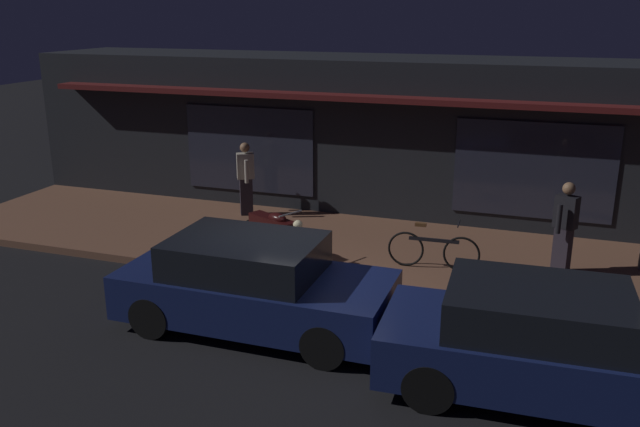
% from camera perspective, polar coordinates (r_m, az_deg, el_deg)
% --- Properties ---
extents(ground_plane, '(60.00, 60.00, 0.00)m').
position_cam_1_polar(ground_plane, '(10.73, -1.48, -8.73)').
color(ground_plane, black).
extents(sidewalk_slab, '(18.00, 4.00, 0.15)m').
position_cam_1_polar(sidewalk_slab, '(13.33, 3.05, -3.10)').
color(sidewalk_slab, brown).
rests_on(sidewalk_slab, ground_plane).
extents(storefront_building, '(18.00, 3.30, 3.60)m').
position_cam_1_polar(storefront_building, '(16.05, 6.54, 6.70)').
color(storefront_building, black).
rests_on(storefront_building, ground_plane).
extents(motorcycle, '(1.57, 0.93, 0.97)m').
position_cam_1_polar(motorcycle, '(12.65, -3.98, -1.50)').
color(motorcycle, black).
rests_on(motorcycle, sidewalk_slab).
extents(bicycle_parked, '(1.66, 0.42, 0.91)m').
position_cam_1_polar(bicycle_parked, '(12.21, 9.66, -3.10)').
color(bicycle_parked, black).
rests_on(bicycle_parked, sidewalk_slab).
extents(person_photographer, '(0.44, 0.57, 1.67)m').
position_cam_1_polar(person_photographer, '(15.18, -6.37, 3.11)').
color(person_photographer, '#28232D').
rests_on(person_photographer, sidewalk_slab).
extents(person_bystander, '(0.44, 0.59, 1.67)m').
position_cam_1_polar(person_bystander, '(12.45, 20.20, -1.02)').
color(person_bystander, '#28232D').
rests_on(person_bystander, sidewalk_slab).
extents(parked_car_near, '(4.10, 1.78, 1.42)m').
position_cam_1_polar(parked_car_near, '(10.13, -5.77, -6.07)').
color(parked_car_near, black).
rests_on(parked_car_near, ground_plane).
extents(parked_car_far, '(4.17, 1.92, 1.42)m').
position_cam_1_polar(parked_car_far, '(8.86, 18.63, -10.50)').
color(parked_car_far, black).
rests_on(parked_car_far, ground_plane).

